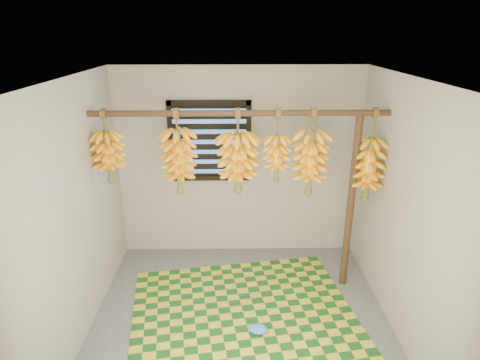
{
  "coord_description": "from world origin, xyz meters",
  "views": [
    {
      "loc": [
        -0.07,
        -3.24,
        2.78
      ],
      "look_at": [
        0.0,
        0.55,
        1.35
      ],
      "focal_mm": 30.0,
      "sensor_mm": 36.0,
      "label": 1
    }
  ],
  "objects_px": {
    "plastic_bag": "(258,329)",
    "banana_bunch_c": "(238,163)",
    "woven_mat": "(243,312)",
    "banana_bunch_e": "(310,163)",
    "banana_bunch_a": "(109,157)",
    "support_post": "(351,205)",
    "banana_bunch_b": "(179,162)",
    "banana_bunch_d": "(277,158)",
    "banana_bunch_f": "(368,170)"
  },
  "relations": [
    {
      "from": "banana_bunch_c",
      "to": "banana_bunch_e",
      "type": "relative_size",
      "value": 0.97
    },
    {
      "from": "banana_bunch_d",
      "to": "banana_bunch_e",
      "type": "height_order",
      "value": "same"
    },
    {
      "from": "banana_bunch_b",
      "to": "support_post",
      "type": "bearing_deg",
      "value": 0.0
    },
    {
      "from": "banana_bunch_c",
      "to": "banana_bunch_e",
      "type": "height_order",
      "value": "same"
    },
    {
      "from": "banana_bunch_e",
      "to": "banana_bunch_f",
      "type": "height_order",
      "value": "same"
    },
    {
      "from": "support_post",
      "to": "plastic_bag",
      "type": "xyz_separation_m",
      "value": [
        -1.03,
        -0.81,
        -0.95
      ]
    },
    {
      "from": "plastic_bag",
      "to": "woven_mat",
      "type": "bearing_deg",
      "value": 114.55
    },
    {
      "from": "woven_mat",
      "to": "banana_bunch_a",
      "type": "distance_m",
      "value": 2.13
    },
    {
      "from": "banana_bunch_e",
      "to": "banana_bunch_f",
      "type": "xyz_separation_m",
      "value": [
        0.62,
        0.0,
        -0.08
      ]
    },
    {
      "from": "banana_bunch_a",
      "to": "support_post",
      "type": "bearing_deg",
      "value": 0.0
    },
    {
      "from": "banana_bunch_b",
      "to": "plastic_bag",
      "type": "bearing_deg",
      "value": -45.65
    },
    {
      "from": "banana_bunch_b",
      "to": "banana_bunch_d",
      "type": "xyz_separation_m",
      "value": [
        1.01,
        0.0,
        0.03
      ]
    },
    {
      "from": "banana_bunch_b",
      "to": "banana_bunch_d",
      "type": "distance_m",
      "value": 1.01
    },
    {
      "from": "banana_bunch_f",
      "to": "woven_mat",
      "type": "bearing_deg",
      "value": -159.19
    },
    {
      "from": "support_post",
      "to": "banana_bunch_c",
      "type": "relative_size",
      "value": 2.25
    },
    {
      "from": "plastic_bag",
      "to": "banana_bunch_c",
      "type": "distance_m",
      "value": 1.66
    },
    {
      "from": "banana_bunch_a",
      "to": "banana_bunch_f",
      "type": "distance_m",
      "value": 2.7
    },
    {
      "from": "support_post",
      "to": "banana_bunch_a",
      "type": "distance_m",
      "value": 2.6
    },
    {
      "from": "plastic_bag",
      "to": "banana_bunch_f",
      "type": "height_order",
      "value": "banana_bunch_f"
    },
    {
      "from": "woven_mat",
      "to": "banana_bunch_e",
      "type": "bearing_deg",
      "value": 35.45
    },
    {
      "from": "support_post",
      "to": "banana_bunch_c",
      "type": "distance_m",
      "value": 1.31
    },
    {
      "from": "woven_mat",
      "to": "support_post",
      "type": "bearing_deg",
      "value": 23.2
    },
    {
      "from": "woven_mat",
      "to": "banana_bunch_e",
      "type": "relative_size",
      "value": 2.47
    },
    {
      "from": "support_post",
      "to": "banana_bunch_b",
      "type": "distance_m",
      "value": 1.89
    },
    {
      "from": "support_post",
      "to": "banana_bunch_d",
      "type": "relative_size",
      "value": 2.58
    },
    {
      "from": "banana_bunch_d",
      "to": "banana_bunch_f",
      "type": "xyz_separation_m",
      "value": [
        0.97,
        0.0,
        -0.13
      ]
    },
    {
      "from": "plastic_bag",
      "to": "banana_bunch_e",
      "type": "xyz_separation_m",
      "value": [
        0.57,
        0.81,
        1.43
      ]
    },
    {
      "from": "banana_bunch_a",
      "to": "banana_bunch_d",
      "type": "bearing_deg",
      "value": 0.0
    },
    {
      "from": "banana_bunch_d",
      "to": "banana_bunch_f",
      "type": "height_order",
      "value": "same"
    },
    {
      "from": "banana_bunch_d",
      "to": "banana_bunch_f",
      "type": "relative_size",
      "value": 0.77
    },
    {
      "from": "banana_bunch_a",
      "to": "banana_bunch_d",
      "type": "height_order",
      "value": "same"
    },
    {
      "from": "banana_bunch_e",
      "to": "banana_bunch_d",
      "type": "bearing_deg",
      "value": -180.0
    },
    {
      "from": "woven_mat",
      "to": "banana_bunch_d",
      "type": "height_order",
      "value": "banana_bunch_d"
    },
    {
      "from": "support_post",
      "to": "banana_bunch_d",
      "type": "xyz_separation_m",
      "value": [
        -0.82,
        0.0,
        0.53
      ]
    },
    {
      "from": "banana_bunch_a",
      "to": "banana_bunch_f",
      "type": "bearing_deg",
      "value": 0.0
    },
    {
      "from": "banana_bunch_b",
      "to": "banana_bunch_d",
      "type": "height_order",
      "value": "same"
    },
    {
      "from": "banana_bunch_b",
      "to": "banana_bunch_c",
      "type": "bearing_deg",
      "value": 0.0
    },
    {
      "from": "woven_mat",
      "to": "plastic_bag",
      "type": "xyz_separation_m",
      "value": [
        0.14,
        -0.31,
        0.04
      ]
    },
    {
      "from": "support_post",
      "to": "banana_bunch_a",
      "type": "xyz_separation_m",
      "value": [
        -2.54,
        0.0,
        0.56
      ]
    },
    {
      "from": "woven_mat",
      "to": "banana_bunch_e",
      "type": "distance_m",
      "value": 1.71
    },
    {
      "from": "banana_bunch_a",
      "to": "banana_bunch_d",
      "type": "relative_size",
      "value": 0.99
    },
    {
      "from": "support_post",
      "to": "banana_bunch_a",
      "type": "height_order",
      "value": "banana_bunch_a"
    },
    {
      "from": "support_post",
      "to": "woven_mat",
      "type": "distance_m",
      "value": 1.62
    },
    {
      "from": "plastic_bag",
      "to": "banana_bunch_b",
      "type": "distance_m",
      "value": 1.84
    },
    {
      "from": "banana_bunch_e",
      "to": "banana_bunch_f",
      "type": "distance_m",
      "value": 0.62
    },
    {
      "from": "plastic_bag",
      "to": "banana_bunch_c",
      "type": "xyz_separation_m",
      "value": [
        -0.18,
        0.81,
        1.43
      ]
    },
    {
      "from": "plastic_bag",
      "to": "banana_bunch_e",
      "type": "bearing_deg",
      "value": 55.04
    },
    {
      "from": "banana_bunch_d",
      "to": "plastic_bag",
      "type": "bearing_deg",
      "value": -104.85
    },
    {
      "from": "banana_bunch_b",
      "to": "banana_bunch_d",
      "type": "relative_size",
      "value": 1.15
    },
    {
      "from": "banana_bunch_c",
      "to": "banana_bunch_f",
      "type": "bearing_deg",
      "value": 0.0
    }
  ]
}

